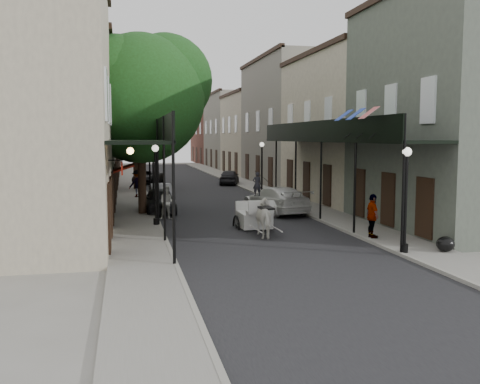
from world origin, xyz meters
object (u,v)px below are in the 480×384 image
carriage (252,205)px  car_left_mid (161,194)px  horse (267,218)px  pedestrian_walking (167,203)px  car_left_near (160,200)px  pedestrian_sidewalk_right (373,216)px  tree_far (140,116)px  car_left_far (148,177)px  lamppost_right_near (406,198)px  car_right_far (229,177)px  lamppost_left (156,183)px  car_right_near (275,200)px  tree_near (148,94)px  lamppost_right_far (262,167)px  pedestrian_sidewalk_left (137,184)px

carriage → car_left_mid: (-3.51, 10.10, -0.42)m
horse → car_left_mid: bearing=-75.3°
pedestrian_walking → car_left_near: (-0.19, 2.70, -0.18)m
pedestrian_walking → pedestrian_sidewalk_right: size_ratio=0.98×
pedestrian_walking → car_left_near: bearing=93.4°
tree_far → car_left_far: tree_far is taller
pedestrian_walking → carriage: bearing=-41.2°
car_left_near → car_left_far: bearing=89.2°
pedestrian_walking → lamppost_right_near: bearing=-54.1°
car_left_near → car_right_far: car_left_near is taller
lamppost_left → car_left_mid: size_ratio=1.00×
lamppost_right_near → car_left_mid: bearing=113.2°
tree_far → pedestrian_walking: size_ratio=4.94×
car_right_near → pedestrian_walking: bearing=-2.2°
lamppost_right_near → lamppost_left: 11.46m
lamppost_left → car_left_mid: bearing=84.7°
car_left_far → tree_near: bearing=-70.2°
tree_far → car_left_near: 14.26m
pedestrian_walking → car_left_far: 22.04m
lamppost_right_far → car_right_near: size_ratio=0.72×
lamppost_right_far → pedestrian_sidewalk_left: 8.84m
car_left_near → car_left_far: size_ratio=0.95×
pedestrian_sidewalk_left → car_left_far: (1.28, 12.25, -0.45)m
pedestrian_sidewalk_left → car_left_near: size_ratio=0.46×
tree_near → pedestrian_sidewalk_left: bearing=93.6°
lamppost_right_near → lamppost_left: bearing=135.7°
car_right_near → tree_far: bearing=-77.4°
carriage → lamppost_right_far: bearing=72.3°
horse → car_left_far: bearing=-83.5°
pedestrian_sidewalk_right → car_left_near: 12.80m
lamppost_right_near → car_right_far: lamppost_right_near is taller
lamppost_left → pedestrian_sidewalk_left: 12.03m
pedestrian_sidewalk_right → car_right_near: pedestrian_sidewalk_right is taller
lamppost_left → car_left_near: size_ratio=0.92×
horse → car_left_far: horse is taller
pedestrian_sidewalk_right → car_left_mid: pedestrian_sidewalk_right is taller
car_right_far → tree_far: bearing=38.5°
tree_near → lamppost_right_near: bearing=-55.7°
lamppost_right_far → car_left_mid: (-7.36, -2.85, -1.44)m
lamppost_right_far → car_left_mid: 8.02m
horse → car_left_near: size_ratio=0.47×
carriage → pedestrian_sidewalk_right: (3.98, -4.26, -0.02)m
lamppost_left → car_right_far: size_ratio=0.94×
pedestrian_sidewalk_left → lamppost_right_far: bearing=150.7°
tree_far → car_left_far: (0.84, 6.04, -5.24)m
car_right_near → horse: bearing=59.0°
tree_far → car_right_far: tree_far is taller
lamppost_right_far → pedestrian_sidewalk_left: (-8.78, -0.03, -1.00)m
lamppost_right_near → car_left_mid: 18.71m
tree_far → car_left_mid: (0.99, -9.03, -5.23)m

